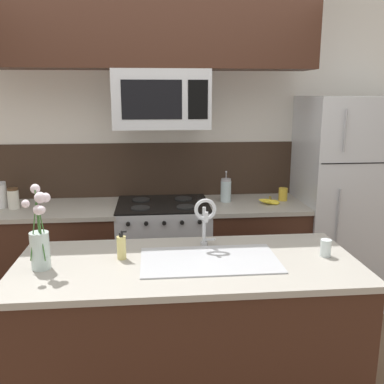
{
  "coord_description": "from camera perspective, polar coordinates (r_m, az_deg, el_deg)",
  "views": [
    {
      "loc": [
        -0.08,
        -2.55,
        1.82
      ],
      "look_at": [
        0.18,
        0.27,
        1.16
      ],
      "focal_mm": 40.0,
      "sensor_mm": 36.0,
      "label": 1
    }
  ],
  "objects": [
    {
      "name": "ground_plane",
      "position": [
        3.13,
        -3.13,
        -22.4
      ],
      "size": [
        10.0,
        10.0,
        0.0
      ],
      "primitive_type": "plane",
      "color": "brown"
    },
    {
      "name": "rear_partition",
      "position": [
        3.89,
        0.28,
        5.39
      ],
      "size": [
        5.2,
        0.1,
        2.6
      ],
      "primitive_type": "cube",
      "color": "silver",
      "rests_on": "ground"
    },
    {
      "name": "splash_band",
      "position": [
        3.84,
        -4.1,
        2.99
      ],
      "size": [
        3.62,
        0.01,
        0.48
      ],
      "primitive_type": "cube",
      "color": "#332319",
      "rests_on": "rear_partition"
    },
    {
      "name": "back_counter_left",
      "position": [
        3.8,
        -17.54,
        -8.59
      ],
      "size": [
        1.06,
        0.65,
        0.91
      ],
      "color": "#381E14",
      "rests_on": "ground"
    },
    {
      "name": "back_counter_right",
      "position": [
        3.81,
        8.16,
        -8.02
      ],
      "size": [
        0.84,
        0.65,
        0.91
      ],
      "color": "#381E14",
      "rests_on": "ground"
    },
    {
      "name": "stove_range",
      "position": [
        3.71,
        -3.8,
        -8.42
      ],
      "size": [
        0.76,
        0.64,
        0.93
      ],
      "color": "#B7BABF",
      "rests_on": "ground"
    },
    {
      "name": "microwave",
      "position": [
        3.43,
        -4.13,
        12.22
      ],
      "size": [
        0.74,
        0.4,
        0.45
      ],
      "color": "#B7BABF"
    },
    {
      "name": "upper_cabinet_band",
      "position": [
        3.44,
        -6.23,
        20.95
      ],
      "size": [
        2.59,
        0.34,
        0.6
      ],
      "primitive_type": "cube",
      "color": "#381E14"
    },
    {
      "name": "refrigerator",
      "position": [
        3.98,
        20.27,
        -1.15
      ],
      "size": [
        0.89,
        0.74,
        1.79
      ],
      "color": "#B7BABF",
      "rests_on": "ground"
    },
    {
      "name": "storage_jar_tall",
      "position": [
        3.78,
        -24.14,
        -0.36
      ],
      "size": [
        0.09,
        0.09,
        0.21
      ],
      "color": "silver",
      "rests_on": "back_counter_left"
    },
    {
      "name": "storage_jar_medium",
      "position": [
        3.71,
        -22.72,
        -0.8
      ],
      "size": [
        0.09,
        0.09,
        0.17
      ],
      "color": "silver",
      "rests_on": "back_counter_left"
    },
    {
      "name": "banana_bunch",
      "position": [
        3.64,
        10.37,
        -1.25
      ],
      "size": [
        0.19,
        0.12,
        0.08
      ],
      "color": "yellow",
      "rests_on": "back_counter_right"
    },
    {
      "name": "french_press",
      "position": [
        3.66,
        4.54,
        0.24
      ],
      "size": [
        0.09,
        0.09,
        0.27
      ],
      "color": "silver",
      "rests_on": "back_counter_right"
    },
    {
      "name": "coffee_tin",
      "position": [
        3.78,
        12.04,
        -0.3
      ],
      "size": [
        0.08,
        0.08,
        0.11
      ],
      "primitive_type": "cylinder",
      "color": "gold",
      "rests_on": "back_counter_right"
    },
    {
      "name": "island_counter",
      "position": [
        2.6,
        -0.58,
        -18.57
      ],
      "size": [
        1.89,
        0.82,
        0.91
      ],
      "color": "#381E14",
      "rests_on": "ground"
    },
    {
      "name": "kitchen_sink",
      "position": [
        2.43,
        2.34,
        -10.64
      ],
      "size": [
        0.76,
        0.43,
        0.16
      ],
      "color": "#ADAFB5",
      "rests_on": "island_counter"
    },
    {
      "name": "sink_faucet",
      "position": [
        2.54,
        1.76,
        -3.18
      ],
      "size": [
        0.14,
        0.14,
        0.31
      ],
      "color": "#B7BABF",
      "rests_on": "island_counter"
    },
    {
      "name": "dish_soap_bottle",
      "position": [
        2.44,
        -9.39,
        -7.26
      ],
      "size": [
        0.06,
        0.05,
        0.16
      ],
      "color": "#DBCC75",
      "rests_on": "island_counter"
    },
    {
      "name": "spare_glass",
      "position": [
        2.56,
        17.4,
        -7.13
      ],
      "size": [
        0.06,
        0.06,
        0.1
      ],
      "color": "silver",
      "rests_on": "island_counter"
    },
    {
      "name": "flower_vase",
      "position": [
        2.38,
        -19.61,
        -6.2
      ],
      "size": [
        0.13,
        0.13,
        0.45
      ],
      "color": "silver",
      "rests_on": "island_counter"
    }
  ]
}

